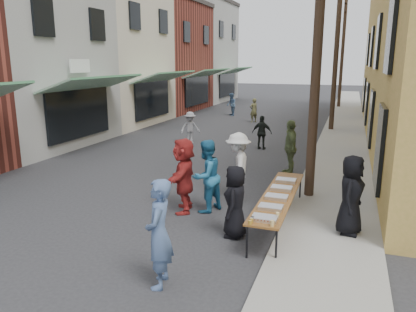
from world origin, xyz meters
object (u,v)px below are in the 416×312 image
Objects in this scene: catering_tray_sausage at (265,218)px; server at (351,195)px; guest_front_c at (206,176)px; utility_pole_near at (318,34)px; serving_table at (279,196)px; utility_pole_mid at (337,47)px; utility_pole_far at (342,52)px; guest_front_a at (235,202)px.

catering_tray_sausage is 2.18m from server.
guest_front_c reaches higher than server.
utility_pole_near is 2.25× the size of serving_table.
serving_table is 8.00× the size of catering_tray_sausage.
utility_pole_mid reaches higher than catering_tray_sausage.
utility_pole_far reaches higher than serving_table.
server is (2.39, 0.79, 0.17)m from guest_front_a.
guest_front_c is (-1.12, 1.26, 0.13)m from guest_front_a.
guest_front_a is 0.86× the size of guest_front_c.
serving_table is at bearing -102.68° from utility_pole_near.
guest_front_c is (-2.42, -13.93, -3.56)m from utility_pole_mid.
utility_pole_far is 28.12m from catering_tray_sausage.
utility_pole_far is 26.28m from guest_front_c.
guest_front_c reaches higher than guest_front_a.
utility_pole_mid is 1.00× the size of utility_pole_far.
catering_tray_sausage is 0.31× the size of guest_front_a.
utility_pole_near is 5.10× the size of server.
guest_front_a is 0.92× the size of server.
catering_tray_sausage is at bearing -91.03° from utility_pole_far.
utility_pole_near is 5.55× the size of guest_front_a.
utility_pole_mid is 2.25× the size of serving_table.
server is at bearing 103.78° from guest_front_a.
server is at bearing -65.49° from utility_pole_near.
guest_front_c is (-2.42, -25.93, -3.56)m from utility_pole_far.
catering_tray_sausage is 0.28× the size of server.
serving_table is at bearing -91.09° from utility_pole_far.
utility_pole_far is at bearing 90.00° from utility_pole_mid.
utility_pole_near is at bearing 151.34° from guest_front_c.
guest_front_a is (-1.29, -27.18, -3.69)m from utility_pole_far.
utility_pole_far is (0.00, 12.00, 0.00)m from utility_pole_mid.
catering_tray_sausage is at bearing 145.50° from server.
utility_pole_far is at bearing -162.57° from guest_front_c.
serving_table is (-0.50, -26.22, -3.79)m from utility_pole_far.
utility_pole_near reaches higher than serving_table.
utility_pole_mid is at bearing 16.95° from server.
serving_table is 1.65m from catering_tray_sausage.
utility_pole_far reaches higher than guest_front_a.
guest_front_a reaches higher than serving_table.
utility_pole_mid is at bearing -90.00° from utility_pole_far.
guest_front_a is at bearing -92.73° from utility_pole_far.
utility_pole_near is 5.39m from catering_tray_sausage.
utility_pole_far is at bearing 172.72° from guest_front_a.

